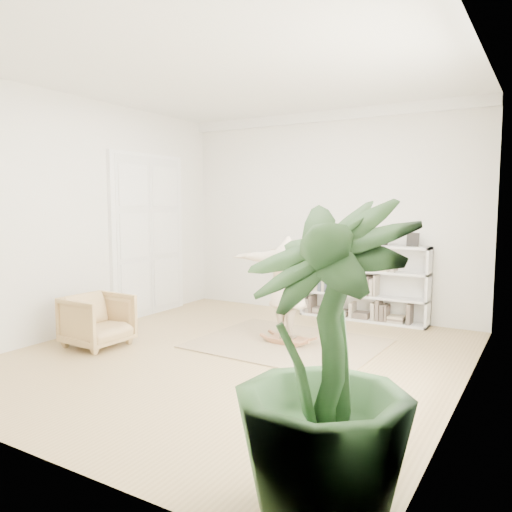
{
  "coord_description": "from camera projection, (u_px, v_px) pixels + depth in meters",
  "views": [
    {
      "loc": [
        3.47,
        -5.34,
        1.99
      ],
      "look_at": [
        0.06,
        0.4,
        1.29
      ],
      "focal_mm": 35.0,
      "sensor_mm": 36.0,
      "label": 1
    }
  ],
  "objects": [
    {
      "name": "floor",
      "position": [
        236.0,
        356.0,
        6.53
      ],
      "size": [
        6.0,
        6.0,
        0.0
      ],
      "primitive_type": "plane",
      "color": "#9D8151",
      "rests_on": "ground"
    },
    {
      "name": "room_shell",
      "position": [
        327.0,
        116.0,
        8.68
      ],
      "size": [
        6.0,
        6.0,
        6.0
      ],
      "color": "silver",
      "rests_on": "floor"
    },
    {
      "name": "doors",
      "position": [
        149.0,
        237.0,
        8.87
      ],
      "size": [
        0.09,
        1.78,
        2.92
      ],
      "color": "white",
      "rests_on": "floor"
    },
    {
      "name": "bookshelf",
      "position": [
        363.0,
        283.0,
        8.5
      ],
      "size": [
        2.2,
        0.35,
        1.64
      ],
      "color": "silver",
      "rests_on": "floor"
    },
    {
      "name": "armchair",
      "position": [
        98.0,
        321.0,
        6.96
      ],
      "size": [
        0.83,
        0.81,
        0.73
      ],
      "primitive_type": "imported",
      "rotation": [
        0.0,
        0.0,
        1.53
      ],
      "color": "tan",
      "rests_on": "floor"
    },
    {
      "name": "rug",
      "position": [
        288.0,
        344.0,
        7.08
      ],
      "size": [
        2.57,
        2.09,
        0.02
      ],
      "primitive_type": "cube",
      "rotation": [
        0.0,
        0.0,
        -0.04
      ],
      "color": "tan",
      "rests_on": "floor"
    },
    {
      "name": "rocker_board",
      "position": [
        288.0,
        339.0,
        7.07
      ],
      "size": [
        0.54,
        0.34,
        0.11
      ],
      "rotation": [
        0.0,
        0.0,
        -0.04
      ],
      "color": "#9A643D",
      "rests_on": "rug"
    },
    {
      "name": "person",
      "position": [
        288.0,
        285.0,
        6.99
      ],
      "size": [
        1.79,
        0.55,
        1.45
      ],
      "primitive_type": "imported",
      "rotation": [
        0.0,
        0.0,
        3.11
      ],
      "color": "beige",
      "rests_on": "rocker_board"
    },
    {
      "name": "houseplant",
      "position": [
        323.0,
        363.0,
        3.08
      ],
      "size": [
        1.46,
        1.46,
        2.02
      ],
      "primitive_type": "imported",
      "rotation": [
        0.0,
        0.0,
        -0.36
      ],
      "color": "#2F582C",
      "rests_on": "floor"
    }
  ]
}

